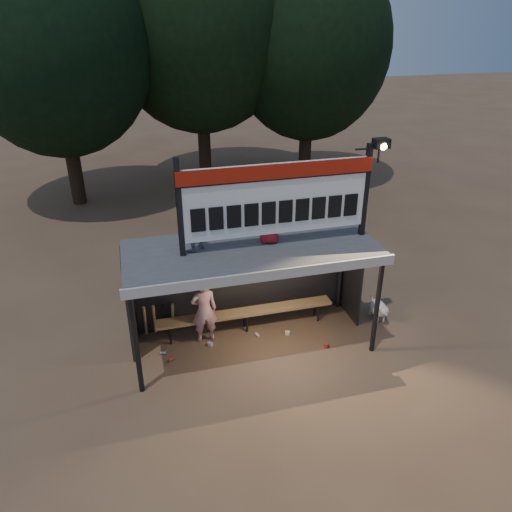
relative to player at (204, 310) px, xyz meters
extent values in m
plane|color=#513A28|center=(0.95, -0.39, -0.77)|extent=(80.00, 80.00, 0.00)
imported|color=silver|center=(0.00, 0.00, 0.00)|extent=(0.57, 0.38, 1.53)
imported|color=slate|center=(-0.20, -0.21, 2.08)|extent=(0.64, 0.61, 1.05)
imported|color=#B01B1F|center=(1.35, -0.25, 2.06)|extent=(0.55, 0.41, 1.02)
cube|color=#3F3F42|center=(0.95, -0.39, 1.49)|extent=(5.00, 2.00, 0.12)
cube|color=beige|center=(0.95, -1.41, 1.45)|extent=(5.10, 0.06, 0.20)
cylinder|color=black|center=(-1.45, -1.29, 0.33)|extent=(0.10, 0.10, 2.20)
cylinder|color=black|center=(3.35, -1.29, 0.33)|extent=(0.10, 0.10, 2.20)
cylinder|color=black|center=(-1.45, 0.51, 0.33)|extent=(0.10, 0.10, 2.20)
cylinder|color=black|center=(3.35, 0.51, 0.33)|extent=(0.10, 0.10, 2.20)
cube|color=black|center=(0.95, 0.61, 0.33)|extent=(5.00, 0.04, 2.20)
cube|color=black|center=(-1.55, 0.11, 0.33)|extent=(0.04, 1.00, 2.20)
cube|color=black|center=(3.45, 0.11, 0.33)|extent=(0.04, 1.00, 2.20)
cylinder|color=black|center=(0.95, 0.61, 1.38)|extent=(5.00, 0.06, 0.06)
cube|color=black|center=(-0.40, -0.39, 2.50)|extent=(0.10, 0.10, 1.90)
cube|color=black|center=(3.30, -0.39, 2.50)|extent=(0.10, 0.10, 1.90)
cube|color=white|center=(1.45, -0.39, 2.50)|extent=(3.80, 0.08, 1.40)
cube|color=#AC1B0C|center=(1.45, -0.44, 3.06)|extent=(3.80, 0.04, 0.28)
cube|color=black|center=(1.45, -0.44, 2.91)|extent=(3.80, 0.02, 0.03)
cube|color=black|center=(-0.08, -0.44, 2.25)|extent=(0.27, 0.03, 0.45)
cube|color=black|center=(0.26, -0.44, 2.25)|extent=(0.27, 0.03, 0.45)
cube|color=black|center=(0.60, -0.44, 2.25)|extent=(0.27, 0.03, 0.45)
cube|color=black|center=(0.94, -0.44, 2.25)|extent=(0.27, 0.03, 0.45)
cube|color=black|center=(1.28, -0.44, 2.25)|extent=(0.27, 0.03, 0.45)
cube|color=black|center=(1.62, -0.44, 2.25)|extent=(0.27, 0.03, 0.45)
cube|color=black|center=(1.96, -0.44, 2.25)|extent=(0.27, 0.03, 0.45)
cube|color=black|center=(2.30, -0.44, 2.25)|extent=(0.27, 0.03, 0.45)
cube|color=black|center=(2.64, -0.44, 2.25)|extent=(0.27, 0.03, 0.45)
cube|color=black|center=(2.98, -0.44, 2.25)|extent=(0.27, 0.03, 0.45)
cylinder|color=black|center=(3.25, -0.39, 3.35)|extent=(0.50, 0.04, 0.04)
cylinder|color=black|center=(3.50, -0.39, 3.20)|extent=(0.04, 0.04, 0.30)
cube|color=black|center=(3.50, -0.44, 3.45)|extent=(0.30, 0.22, 0.18)
sphere|color=#FFD88C|center=(3.50, -0.53, 3.41)|extent=(0.14, 0.14, 0.14)
cube|color=#997348|center=(0.95, 0.16, -0.32)|extent=(4.00, 0.35, 0.06)
cylinder|color=black|center=(-0.75, 0.04, -0.54)|extent=(0.05, 0.05, 0.45)
cylinder|color=black|center=(-0.75, 0.28, -0.54)|extent=(0.05, 0.05, 0.45)
cylinder|color=black|center=(0.95, 0.04, -0.54)|extent=(0.05, 0.05, 0.45)
cylinder|color=black|center=(0.95, 0.28, -0.54)|extent=(0.05, 0.05, 0.45)
cylinder|color=black|center=(2.65, 0.04, -0.54)|extent=(0.05, 0.05, 0.45)
cylinder|color=black|center=(2.65, 0.28, -0.54)|extent=(0.05, 0.05, 0.45)
cylinder|color=black|center=(-3.05, 9.61, 1.10)|extent=(0.50, 0.50, 3.74)
ellipsoid|color=black|center=(-3.05, 9.61, 4.76)|extent=(6.46, 6.46, 7.48)
cylinder|color=#2F2015|center=(1.95, 11.11, 1.32)|extent=(0.50, 0.50, 4.18)
ellipsoid|color=black|center=(1.95, 11.11, 5.41)|extent=(7.22, 7.22, 8.36)
cylinder|color=black|center=(5.95, 10.11, 0.99)|extent=(0.50, 0.50, 3.52)
ellipsoid|color=black|center=(5.95, 10.11, 4.43)|extent=(6.08, 6.08, 7.04)
ellipsoid|color=silver|center=(4.03, -0.20, -0.50)|extent=(0.36, 0.58, 0.36)
sphere|color=beige|center=(4.03, -0.48, -0.41)|extent=(0.22, 0.22, 0.22)
cone|color=beige|center=(4.03, -0.58, -0.43)|extent=(0.10, 0.10, 0.10)
cone|color=beige|center=(3.98, -0.50, -0.31)|extent=(0.06, 0.06, 0.07)
cone|color=beige|center=(4.08, -0.50, -0.31)|extent=(0.06, 0.06, 0.07)
cylinder|color=beige|center=(3.95, -0.38, -0.68)|extent=(0.05, 0.05, 0.18)
cylinder|color=beige|center=(4.11, -0.38, -0.68)|extent=(0.05, 0.05, 0.18)
cylinder|color=beige|center=(3.95, -0.02, -0.68)|extent=(0.05, 0.05, 0.18)
cylinder|color=beige|center=(4.11, -0.02, -0.68)|extent=(0.05, 0.05, 0.18)
cylinder|color=beige|center=(4.03, 0.10, -0.43)|extent=(0.04, 0.16, 0.14)
cylinder|color=olive|center=(-1.24, 0.43, -0.34)|extent=(0.07, 0.27, 0.84)
cylinder|color=#9C7449|center=(-1.04, 0.43, -0.34)|extent=(0.06, 0.30, 0.83)
cylinder|color=black|center=(-0.84, 0.43, -0.34)|extent=(0.08, 0.33, 0.83)
cylinder|color=#A4804C|center=(-0.64, 0.43, -0.34)|extent=(0.09, 0.35, 0.82)
cube|color=#A1271B|center=(2.46, -0.94, -0.73)|extent=(0.12, 0.12, 0.08)
cylinder|color=silver|center=(-0.95, -0.27, -0.73)|extent=(0.13, 0.09, 0.07)
cube|color=silver|center=(1.80, -0.28, -0.73)|extent=(0.12, 0.10, 0.08)
cylinder|color=#A4221C|center=(-0.81, -0.54, -0.73)|extent=(0.14, 0.11, 0.07)
cube|color=#B2B2B7|center=(0.06, -0.25, -0.73)|extent=(0.12, 0.12, 0.08)
cylinder|color=beige|center=(1.13, -0.18, -0.73)|extent=(0.10, 0.14, 0.07)
camera|label=1|loc=(-1.25, -8.93, 5.81)|focal=35.00mm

